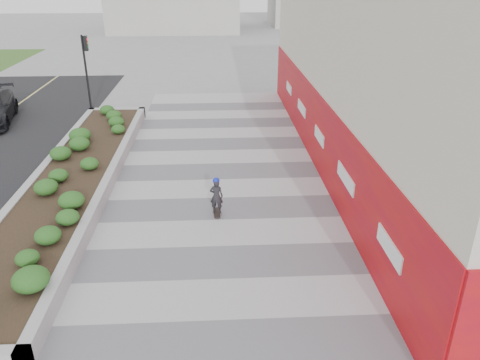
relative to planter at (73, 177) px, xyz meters
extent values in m
plane|color=gray|center=(5.50, -7.00, -0.42)|extent=(160.00, 160.00, 0.00)
cube|color=#A8A8AD|center=(5.50, -4.00, -0.41)|extent=(8.00, 36.00, 0.01)
cube|color=beige|center=(12.50, 2.00, 3.58)|extent=(6.00, 24.00, 8.00)
cube|color=red|center=(9.52, 2.00, 1.08)|extent=(0.12, 24.00, 3.00)
cube|color=#9E9EA0|center=(0.00, 8.85, -0.14)|extent=(3.00, 0.30, 0.55)
cube|color=#9E9EA0|center=(-1.35, 0.00, -0.14)|extent=(0.30, 18.00, 0.55)
cube|color=#9E9EA0|center=(1.35, 0.00, -0.14)|extent=(0.30, 18.00, 0.55)
cube|color=#2D2116|center=(0.00, 0.00, -0.17)|extent=(2.40, 17.40, 0.50)
cylinder|color=black|center=(-1.80, 10.50, 1.68)|extent=(0.12, 0.12, 4.20)
cube|color=black|center=(-1.62, 10.50, 3.33)|extent=(0.18, 0.28, 0.80)
cylinder|color=#595654|center=(6.00, -4.00, -0.42)|extent=(0.44, 0.44, 0.01)
cube|color=black|center=(5.35, -2.40, -0.35)|extent=(0.23, 0.73, 0.02)
imported|color=#222226|center=(5.35, -2.40, 0.25)|extent=(0.48, 0.36, 1.20)
sphere|color=#1526B9|center=(5.35, -2.40, 0.81)|extent=(0.23, 0.23, 0.23)
camera|label=1|loc=(5.39, -16.22, 7.16)|focal=35.00mm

